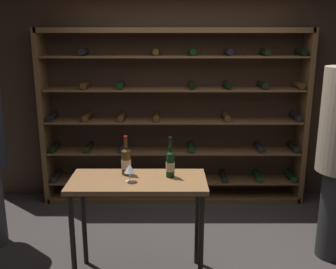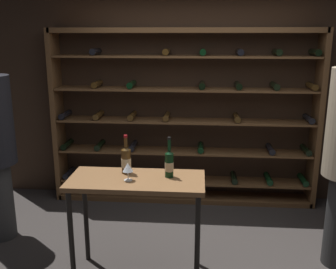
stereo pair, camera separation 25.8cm
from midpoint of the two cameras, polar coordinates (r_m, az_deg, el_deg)
ground_plane at (r=3.76m, az=1.76°, el=-18.93°), size 9.43×9.43×0.00m
back_wall at (r=4.90m, az=1.36°, el=6.43°), size 5.14×0.10×2.76m
wine_rack at (r=4.75m, az=-0.36°, el=2.31°), size 3.26×0.32×2.15m
tasting_table at (r=3.26m, az=-6.56°, el=-8.66°), size 1.13×0.51×0.92m
wine_bottle_gold_foil at (r=3.21m, az=-1.78°, el=-4.32°), size 0.07×0.07×0.35m
wine_bottle_green_slim at (r=3.30m, az=-8.28°, el=-3.91°), size 0.08×0.08×0.34m
wine_glass_stemmed_center at (r=3.14m, az=-7.89°, el=-5.13°), size 0.09×0.09×0.15m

